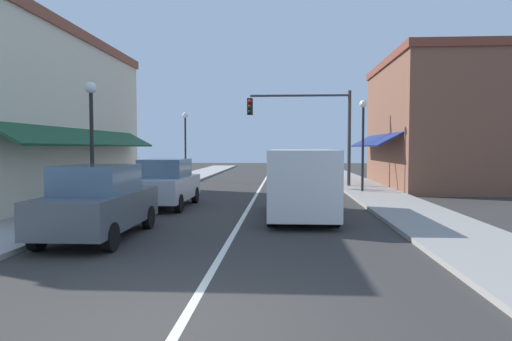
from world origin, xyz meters
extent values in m
plane|color=#33302D|center=(0.00, 18.00, 0.00)|extent=(80.00, 80.00, 0.00)
cube|color=#A39E99|center=(-5.50, 18.00, 0.06)|extent=(2.60, 56.00, 0.12)
cube|color=gray|center=(5.50, 18.00, 0.06)|extent=(2.60, 56.00, 0.12)
cube|color=silver|center=(0.00, 18.00, 0.00)|extent=(0.14, 52.00, 0.01)
cube|color=beige|center=(-9.11, 12.00, 3.24)|extent=(4.63, 14.00, 6.47)
cube|color=brown|center=(-9.11, 12.00, 6.67)|extent=(4.83, 14.20, 0.40)
cube|color=slate|center=(-6.86, 12.00, 1.40)|extent=(0.08, 10.64, 1.80)
cube|color=#194C2D|center=(-6.25, 12.00, 2.60)|extent=(1.27, 11.76, 0.73)
cube|color=slate|center=(-6.86, 8.92, 4.66)|extent=(0.08, 1.10, 1.30)
cube|color=slate|center=(-6.86, 15.08, 4.66)|extent=(0.08, 1.10, 1.30)
cube|color=brown|center=(9.36, 20.00, 3.30)|extent=(5.12, 10.00, 6.60)
cube|color=brown|center=(9.36, 20.00, 6.80)|extent=(5.32, 10.20, 0.40)
cube|color=slate|center=(6.86, 20.00, 1.40)|extent=(0.08, 7.60, 1.80)
cube|color=navy|center=(6.25, 20.00, 2.60)|extent=(1.27, 8.40, 0.73)
cube|color=slate|center=(6.86, 17.80, 4.75)|extent=(0.08, 1.10, 1.30)
cube|color=slate|center=(6.86, 22.20, 4.75)|extent=(0.08, 1.10, 1.30)
cube|color=#4C5156|center=(-3.17, 5.16, 0.71)|extent=(1.74, 4.11, 0.80)
cube|color=slate|center=(-3.17, 5.06, 1.44)|extent=(1.53, 2.01, 0.66)
cylinder|color=black|center=(-3.97, 6.51, 0.31)|extent=(0.20, 0.62, 0.62)
cylinder|color=black|center=(-2.38, 6.52, 0.31)|extent=(0.20, 0.62, 0.62)
cylinder|color=black|center=(-3.95, 3.80, 0.31)|extent=(0.20, 0.62, 0.62)
cylinder|color=black|center=(-2.37, 3.81, 0.31)|extent=(0.20, 0.62, 0.62)
cube|color=#B7BABF|center=(-3.04, 10.87, 0.71)|extent=(1.75, 4.11, 0.80)
cube|color=slate|center=(-3.04, 10.77, 1.44)|extent=(1.53, 2.01, 0.66)
cylinder|color=black|center=(-3.82, 12.23, 0.31)|extent=(0.20, 0.62, 0.62)
cylinder|color=black|center=(-2.24, 12.22, 0.31)|extent=(0.20, 0.62, 0.62)
cylinder|color=black|center=(-3.84, 9.52, 0.31)|extent=(0.20, 0.62, 0.62)
cylinder|color=black|center=(-2.26, 9.51, 0.31)|extent=(0.20, 0.62, 0.62)
cube|color=silver|center=(1.81, 8.67, 1.17)|extent=(1.96, 5.00, 1.90)
cube|color=slate|center=(1.81, 11.07, 1.59)|extent=(1.72, 0.27, 0.84)
cube|color=black|center=(1.81, 11.25, 0.48)|extent=(1.86, 0.20, 0.24)
cylinder|color=black|center=(0.93, 10.21, 0.36)|extent=(0.24, 0.72, 0.72)
cylinder|color=black|center=(2.69, 10.22, 0.36)|extent=(0.24, 0.72, 0.72)
cylinder|color=black|center=(0.93, 7.11, 0.36)|extent=(0.24, 0.72, 0.72)
cylinder|color=black|center=(2.69, 7.12, 0.36)|extent=(0.24, 0.72, 0.72)
cylinder|color=#333333|center=(4.80, 19.32, 2.63)|extent=(0.18, 0.18, 5.26)
cylinder|color=#333333|center=(2.11, 19.32, 5.01)|extent=(5.38, 0.12, 0.12)
cube|color=black|center=(-0.58, 19.14, 4.41)|extent=(0.30, 0.24, 0.90)
sphere|color=red|center=(-0.58, 19.01, 4.69)|extent=(0.20, 0.20, 0.20)
sphere|color=#3D2D0C|center=(-0.58, 19.01, 4.41)|extent=(0.20, 0.20, 0.20)
sphere|color=#0C3316|center=(-0.58, 19.01, 4.13)|extent=(0.20, 0.20, 0.20)
cylinder|color=black|center=(-4.83, 8.62, 1.95)|extent=(0.12, 0.12, 3.90)
sphere|color=white|center=(-4.83, 8.62, 4.08)|extent=(0.36, 0.36, 0.36)
cylinder|color=black|center=(5.00, 16.25, 2.03)|extent=(0.12, 0.12, 4.07)
sphere|color=white|center=(5.00, 16.25, 4.25)|extent=(0.36, 0.36, 0.36)
cylinder|color=black|center=(-5.16, 23.76, 2.06)|extent=(0.12, 0.12, 4.12)
sphere|color=white|center=(-5.16, 23.76, 4.30)|extent=(0.36, 0.36, 0.36)
camera|label=1|loc=(1.27, -5.35, 2.19)|focal=31.60mm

